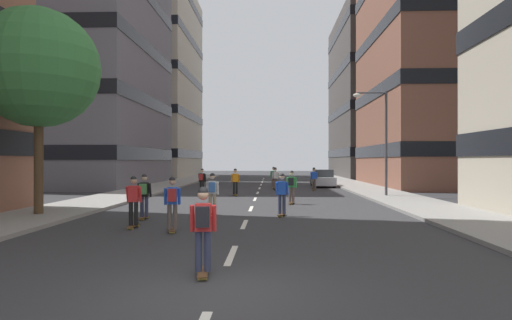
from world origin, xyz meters
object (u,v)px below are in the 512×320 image
Objects in this scene: skater_6 at (212,191)px; skater_2 at (314,178)px; skater_8 at (203,225)px; skater_3 at (202,180)px; street_tree_near at (39,68)px; skater_9 at (282,192)px; skater_10 at (274,176)px; streetlamp_right at (380,131)px; skater_0 at (235,181)px; skater_4 at (291,185)px; skater_5 at (275,177)px; skater_1 at (172,200)px; skater_7 at (144,193)px; parked_car_near at (323,179)px; skater_11 at (134,199)px.

skater_2 is at bearing 69.16° from skater_6.
skater_6 is 9.41m from skater_8.
skater_2 is at bearing 29.99° from skater_3.
skater_9 is (9.91, 0.68, -5.07)m from street_tree_near.
street_tree_near is 4.70× the size of skater_10.
streetlamp_right is 3.65× the size of skater_6.
skater_0 is at bearing 173.15° from streetlamp_right.
streetlamp_right is 20.33m from skater_8.
skater_4 is 1.00× the size of skater_9.
skater_2 is 1.00× the size of skater_3.
skater_8 is at bearing -93.87° from skater_5.
skater_3 is 20.18m from skater_8.
skater_5 is (3.52, 19.86, -0.03)m from skater_1.
skater_2 is at bearing 119.67° from streetlamp_right.
skater_7 is at bearing -116.67° from skater_2.
parked_car_near is 20.33m from skater_9.
street_tree_near is at bearing -148.91° from streetlamp_right.
skater_3 and skater_7 have the same top height.
skater_8 is at bearing -70.51° from skater_1.
streetlamp_right is at bearing -53.90° from skater_10.
skater_6 is 1.00× the size of skater_8.
streetlamp_right is at bearing 52.86° from skater_1.
skater_0 and skater_5 have the same top height.
skater_9 is at bearing -89.24° from skater_10.
skater_4 is 13.37m from skater_10.
street_tree_near is at bearing 173.55° from skater_7.
skater_7 is (-2.61, -11.42, 0.03)m from skater_0.
skater_5 is (4.98, 5.11, -0.03)m from skater_3.
skater_9 is (-4.09, -19.92, 0.29)m from parked_car_near.
skater_3 is at bearing -122.94° from skater_10.
streetlamp_right is 15.96m from skater_7.
skater_1 is 20.40m from skater_2.
streetlamp_right is at bearing -60.33° from skater_2.
streetlamp_right is 11.56m from skater_9.
street_tree_near reaches higher than skater_2.
street_tree_near is 12.92m from skater_4.
skater_0 is (-9.16, 1.10, -3.15)m from streetlamp_right.
skater_0 and skater_11 have the same top height.
skater_7 is at bearing 121.87° from skater_1.
street_tree_near is at bearing 151.20° from skater_11.
skater_7 and skater_9 have the same top height.
skater_2 is 18.43m from skater_7.
skater_4 is 1.00× the size of skater_8.
skater_10 is at bearing 75.03° from skater_7.
street_tree_near is (-13.99, -20.59, 5.36)m from parked_car_near.
skater_7 is (-9.50, -21.10, 0.32)m from parked_car_near.
skater_9 reaches higher than parked_car_near.
skater_6 and skater_7 have the same top height.
streetlamp_right reaches higher than skater_9.
skater_7 is at bearing -6.45° from street_tree_near.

